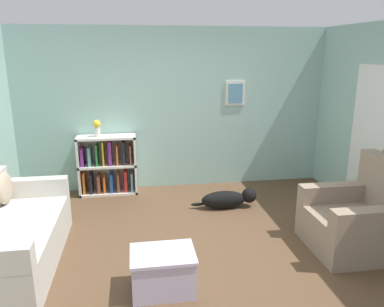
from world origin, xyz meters
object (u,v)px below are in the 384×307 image
at_px(bookshelf, 108,166).
at_px(recliner_chair, 359,219).
at_px(coffee_table, 163,270).
at_px(dog, 229,199).
at_px(vase, 97,127).
at_px(couch, 8,239).

relative_size(bookshelf, recliner_chair, 0.89).
bearing_deg(coffee_table, bookshelf, 103.74).
relative_size(recliner_chair, dog, 1.09).
bearing_deg(recliner_chair, bookshelf, 142.75).
distance_m(bookshelf, vase, 0.65).
bearing_deg(coffee_table, recliner_chair, 11.34).
relative_size(couch, recliner_chair, 1.79).
bearing_deg(couch, bookshelf, 65.52).
height_order(couch, recliner_chair, recliner_chair).
bearing_deg(couch, coffee_table, -23.31).
xyz_separation_m(recliner_chair, vase, (-3.08, 2.23, 0.73)).
xyz_separation_m(bookshelf, coffee_table, (0.66, -2.70, -0.23)).
height_order(couch, coffee_table, couch).
bearing_deg(couch, recliner_chair, -3.28).
bearing_deg(dog, vase, 154.92).
relative_size(couch, vase, 7.38).
xyz_separation_m(coffee_table, dog, (1.10, 1.81, -0.07)).
height_order(recliner_chair, dog, recliner_chair).
relative_size(bookshelf, coffee_table, 1.55).
height_order(bookshelf, coffee_table, bookshelf).
distance_m(coffee_table, vase, 2.93).
bearing_deg(recliner_chair, vase, 144.09).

